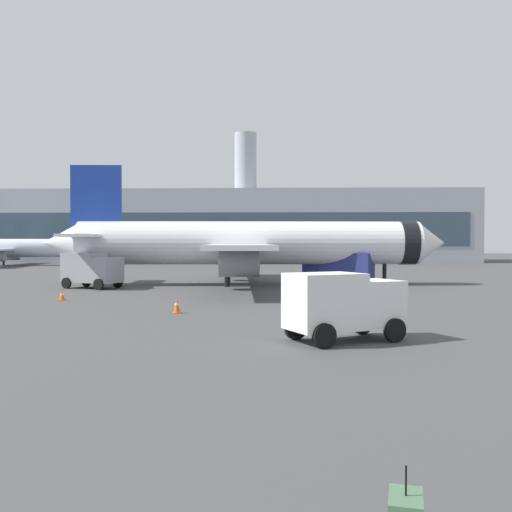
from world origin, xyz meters
name	(u,v)px	position (x,y,z in m)	size (l,w,h in m)	color
airplane_at_gate	(248,243)	(-2.24, 48.96, 3.66)	(35.76, 32.25, 10.50)	white
airplane_taxiing	(9,248)	(-42.81, 89.73, 2.81)	(27.44, 24.88, 8.07)	silver
service_truck	(91,269)	(-14.76, 44.41, 1.61)	(5.28, 4.05, 2.90)	gray
fuel_truck	(337,264)	(5.77, 49.70, 1.77)	(6.46, 4.56, 3.20)	navy
cargo_van	(343,303)	(2.84, 19.69, 1.45)	(4.83, 3.87, 2.60)	white
safety_cone_near	(177,306)	(-4.94, 28.05, 0.41)	(0.44, 0.44, 0.83)	#F2590C
safety_cone_mid	(62,295)	(-13.55, 34.63, 0.32)	(0.44, 0.44, 0.64)	#F2590C
terminal_building	(212,227)	(-12.70, 114.18, 6.91)	(100.61, 22.42, 25.63)	#9EA3AD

